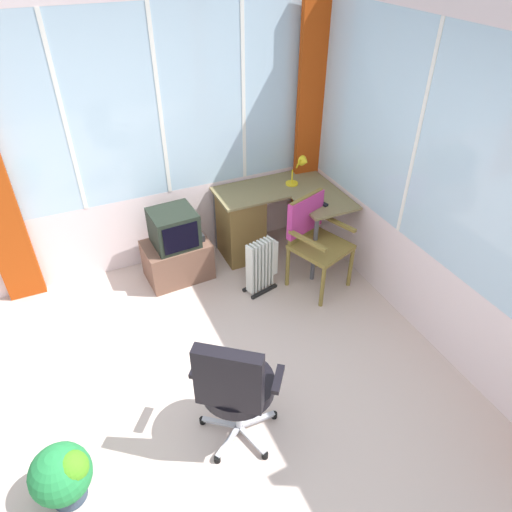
{
  "coord_description": "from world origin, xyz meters",
  "views": [
    {
      "loc": [
        -0.52,
        -1.88,
        3.04
      ],
      "look_at": [
        0.79,
        1.02,
        0.71
      ],
      "focal_mm": 32.73,
      "sensor_mm": 36.0,
      "label": 1
    }
  ],
  "objects_px": {
    "office_chair": "(234,385)",
    "desk_lamp": "(302,167)",
    "tv_remote": "(321,203)",
    "desk": "(247,222)",
    "potted_plant": "(63,474)",
    "tv_on_stand": "(177,249)",
    "space_heater": "(262,265)",
    "wooden_armchair": "(312,231)"
  },
  "relations": [
    {
      "from": "tv_on_stand",
      "to": "potted_plant",
      "type": "distance_m",
      "value": 2.33
    },
    {
      "from": "potted_plant",
      "to": "tv_remote",
      "type": "bearing_deg",
      "value": 29.27
    },
    {
      "from": "tv_on_stand",
      "to": "potted_plant",
      "type": "height_order",
      "value": "tv_on_stand"
    },
    {
      "from": "tv_remote",
      "to": "potted_plant",
      "type": "height_order",
      "value": "tv_remote"
    },
    {
      "from": "wooden_armchair",
      "to": "tv_on_stand",
      "type": "relative_size",
      "value": 1.22
    },
    {
      "from": "desk",
      "to": "space_heater",
      "type": "relative_size",
      "value": 2.12
    },
    {
      "from": "desk",
      "to": "wooden_armchair",
      "type": "bearing_deg",
      "value": -59.82
    },
    {
      "from": "desk",
      "to": "wooden_armchair",
      "type": "relative_size",
      "value": 1.29
    },
    {
      "from": "desk_lamp",
      "to": "office_chair",
      "type": "xyz_separation_m",
      "value": [
        -1.57,
        -2.0,
        -0.36
      ]
    },
    {
      "from": "tv_remote",
      "to": "tv_on_stand",
      "type": "height_order",
      "value": "tv_remote"
    },
    {
      "from": "space_heater",
      "to": "potted_plant",
      "type": "distance_m",
      "value": 2.43
    },
    {
      "from": "desk_lamp",
      "to": "tv_remote",
      "type": "height_order",
      "value": "desk_lamp"
    },
    {
      "from": "tv_remote",
      "to": "wooden_armchair",
      "type": "height_order",
      "value": "wooden_armchair"
    },
    {
      "from": "office_chair",
      "to": "potted_plant",
      "type": "relative_size",
      "value": 2.24
    },
    {
      "from": "desk",
      "to": "potted_plant",
      "type": "relative_size",
      "value": 2.66
    },
    {
      "from": "office_chair",
      "to": "desk_lamp",
      "type": "bearing_deg",
      "value": 51.91
    },
    {
      "from": "office_chair",
      "to": "desk",
      "type": "bearing_deg",
      "value": 64.69
    },
    {
      "from": "tv_on_stand",
      "to": "space_heater",
      "type": "height_order",
      "value": "tv_on_stand"
    },
    {
      "from": "tv_remote",
      "to": "office_chair",
      "type": "relative_size",
      "value": 0.15
    },
    {
      "from": "tv_remote",
      "to": "space_heater",
      "type": "bearing_deg",
      "value": 171.26
    },
    {
      "from": "tv_remote",
      "to": "potted_plant",
      "type": "xyz_separation_m",
      "value": [
        -2.69,
        -1.51,
        -0.5
      ]
    },
    {
      "from": "desk_lamp",
      "to": "tv_on_stand",
      "type": "bearing_deg",
      "value": -179.49
    },
    {
      "from": "desk_lamp",
      "to": "space_heater",
      "type": "relative_size",
      "value": 0.58
    },
    {
      "from": "tv_remote",
      "to": "desk_lamp",
      "type": "bearing_deg",
      "value": 70.63
    },
    {
      "from": "office_chair",
      "to": "tv_on_stand",
      "type": "xyz_separation_m",
      "value": [
        0.18,
        1.99,
        -0.26
      ]
    },
    {
      "from": "wooden_armchair",
      "to": "tv_remote",
      "type": "bearing_deg",
      "value": 43.54
    },
    {
      "from": "wooden_armchair",
      "to": "tv_on_stand",
      "type": "height_order",
      "value": "wooden_armchair"
    },
    {
      "from": "wooden_armchair",
      "to": "space_heater",
      "type": "relative_size",
      "value": 1.64
    },
    {
      "from": "office_chair",
      "to": "potted_plant",
      "type": "bearing_deg",
      "value": 176.73
    },
    {
      "from": "wooden_armchair",
      "to": "office_chair",
      "type": "relative_size",
      "value": 0.92
    },
    {
      "from": "office_chair",
      "to": "space_heater",
      "type": "xyz_separation_m",
      "value": [
        0.87,
        1.45,
        -0.32
      ]
    },
    {
      "from": "tv_on_stand",
      "to": "space_heater",
      "type": "bearing_deg",
      "value": -37.57
    },
    {
      "from": "desk_lamp",
      "to": "tv_remote",
      "type": "relative_size",
      "value": 2.19
    },
    {
      "from": "office_chair",
      "to": "tv_remote",
      "type": "bearing_deg",
      "value": 45.15
    },
    {
      "from": "office_chair",
      "to": "space_heater",
      "type": "height_order",
      "value": "office_chair"
    },
    {
      "from": "tv_remote",
      "to": "office_chair",
      "type": "xyz_separation_m",
      "value": [
        -1.56,
        -1.57,
        -0.16
      ]
    },
    {
      "from": "tv_remote",
      "to": "tv_on_stand",
      "type": "relative_size",
      "value": 0.2
    },
    {
      "from": "tv_remote",
      "to": "wooden_armchair",
      "type": "relative_size",
      "value": 0.16
    },
    {
      "from": "desk_lamp",
      "to": "office_chair",
      "type": "height_order",
      "value": "desk_lamp"
    },
    {
      "from": "tv_on_stand",
      "to": "potted_plant",
      "type": "bearing_deg",
      "value": -124.06
    },
    {
      "from": "desk_lamp",
      "to": "space_heater",
      "type": "bearing_deg",
      "value": -141.68
    },
    {
      "from": "space_heater",
      "to": "tv_remote",
      "type": "bearing_deg",
      "value": 9.64
    }
  ]
}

